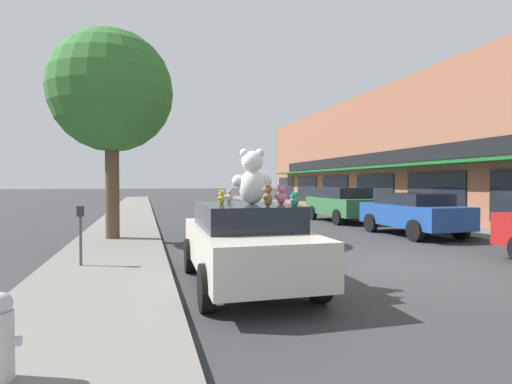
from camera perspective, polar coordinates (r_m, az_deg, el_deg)
ground_plane at (r=9.75m, az=19.08°, el=-9.98°), size 260.00×260.00×0.00m
sidewalk_near at (r=8.09m, az=-21.43°, el=-11.85°), size 2.63×90.00×0.13m
storefront_row at (r=28.84m, az=28.59°, el=4.72°), size 15.23×35.16×7.39m
plush_art_car at (r=7.42m, az=-1.58°, el=-7.03°), size 2.06×4.36×1.51m
teddy_bear_giant at (r=7.27m, az=-0.55°, el=2.08°), size 0.76×0.50×1.01m
teddy_bear_yellow at (r=7.25m, az=-4.95°, el=-0.78°), size 0.17×0.18×0.26m
teddy_bear_teal at (r=6.69m, az=5.32°, el=-1.12°), size 0.14×0.16×0.22m
teddy_bear_brown at (r=6.60m, az=1.67°, el=-0.49°), size 0.24×0.27×0.38m
teddy_bear_pink at (r=7.28m, az=3.63°, el=-0.41°), size 0.27×0.18×0.36m
teddy_bear_green at (r=6.79m, az=5.66°, el=-0.96°), size 0.19×0.12×0.25m
teddy_bear_cream at (r=8.20m, az=-3.88°, el=-0.49°), size 0.21×0.14×0.27m
parked_car_far_center at (r=15.41m, az=21.46°, el=-2.73°), size 1.98×4.20×1.52m
parked_car_far_right at (r=19.89m, az=12.15°, el=-1.58°), size 2.07×4.43×1.66m
street_tree at (r=13.78m, az=-19.94°, el=13.28°), size 3.83×3.83×6.59m
fire_hydrant at (r=4.41m, az=-32.68°, el=-16.99°), size 0.33×0.22×0.79m
parking_meter at (r=9.32m, az=-23.78°, el=-4.68°), size 0.14×0.10×1.27m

